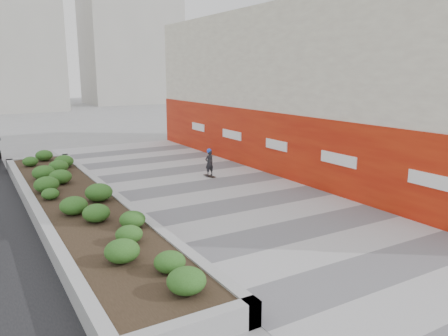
% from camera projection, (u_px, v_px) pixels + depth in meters
% --- Properties ---
extents(ground, '(160.00, 160.00, 0.00)m').
position_uv_depth(ground, '(337.00, 250.00, 12.17)').
color(ground, gray).
rests_on(ground, ground).
extents(walkway, '(8.00, 36.00, 0.01)m').
position_uv_depth(walkway, '(272.00, 219.00, 14.69)').
color(walkway, '#A8A8AD').
rests_on(walkway, ground).
extents(building, '(6.04, 24.08, 8.00)m').
position_uv_depth(building, '(313.00, 90.00, 22.33)').
color(building, beige).
rests_on(building, ground).
extents(planter, '(3.00, 18.00, 0.90)m').
position_uv_depth(planter, '(77.00, 202.00, 15.22)').
color(planter, '#9E9EA0').
rests_on(planter, ground).
extents(distant_bldg_north_r, '(14.00, 10.00, 24.00)m').
position_uv_depth(distant_bldg_north_r, '(130.00, 25.00, 67.46)').
color(distant_bldg_north_r, '#ADAAA3').
rests_on(distant_bldg_north_r, ground).
extents(manhole_cover, '(0.44, 0.44, 0.01)m').
position_uv_depth(manhole_cover, '(284.00, 217.00, 14.93)').
color(manhole_cover, '#595654').
rests_on(manhole_cover, ground).
extents(skateboarder, '(0.48, 0.74, 1.37)m').
position_uv_depth(skateboarder, '(209.00, 163.00, 20.45)').
color(skateboarder, beige).
rests_on(skateboarder, ground).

